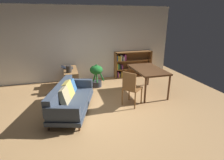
# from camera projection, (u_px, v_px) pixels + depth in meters

# --- Properties ---
(ground_plane) EXTENTS (8.16, 8.16, 0.00)m
(ground_plane) POSITION_uv_depth(u_px,v_px,m) (98.00, 111.00, 4.53)
(ground_plane) COLOR tan
(back_wall_panel) EXTENTS (6.80, 0.10, 2.70)m
(back_wall_panel) POSITION_uv_depth(u_px,v_px,m) (83.00, 44.00, 6.55)
(back_wall_panel) COLOR silver
(back_wall_panel) RESTS_ON ground_plane
(fabric_couch) EXTENTS (1.30, 2.00, 0.73)m
(fabric_couch) POSITION_uv_depth(u_px,v_px,m) (69.00, 98.00, 4.47)
(fabric_couch) COLOR #56351E
(fabric_couch) RESTS_ON ground_plane
(media_console) EXTENTS (0.44, 1.16, 0.63)m
(media_console) POSITION_uv_depth(u_px,v_px,m) (71.00, 79.00, 6.05)
(media_console) COLOR olive
(media_console) RESTS_ON ground_plane
(open_laptop) EXTENTS (0.39, 0.33, 0.09)m
(open_laptop) POSITION_uv_depth(u_px,v_px,m) (68.00, 68.00, 6.07)
(open_laptop) COLOR #333338
(open_laptop) RESTS_ON media_console
(desk_speaker) EXTENTS (0.17, 0.17, 0.22)m
(desk_speaker) POSITION_uv_depth(u_px,v_px,m) (69.00, 69.00, 5.60)
(desk_speaker) COLOR #2D2823
(desk_speaker) RESTS_ON media_console
(potted_floor_plant) EXTENTS (0.49, 0.47, 0.79)m
(potted_floor_plant) POSITION_uv_depth(u_px,v_px,m) (96.00, 74.00, 6.05)
(potted_floor_plant) COLOR #333338
(potted_floor_plant) RESTS_ON ground_plane
(dining_table) EXTENTS (0.84, 1.39, 0.80)m
(dining_table) POSITION_uv_depth(u_px,v_px,m) (148.00, 71.00, 5.44)
(dining_table) COLOR #56351E
(dining_table) RESTS_ON ground_plane
(dining_chair_near) EXTENTS (0.59, 0.59, 0.95)m
(dining_chair_near) POSITION_uv_depth(u_px,v_px,m) (131.00, 87.00, 4.68)
(dining_chair_near) COLOR brown
(dining_chair_near) RESTS_ON ground_plane
(bookshelf) EXTENTS (1.52, 0.29, 1.03)m
(bookshelf) POSITION_uv_depth(u_px,v_px,m) (130.00, 64.00, 7.12)
(bookshelf) COLOR brown
(bookshelf) RESTS_ON ground_plane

